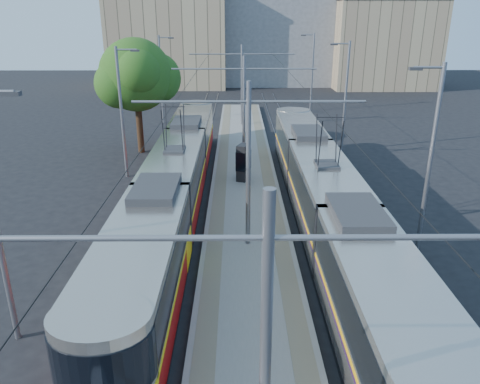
{
  "coord_description": "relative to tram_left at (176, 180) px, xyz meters",
  "views": [
    {
      "loc": [
        -0.48,
        -10.4,
        9.67
      ],
      "look_at": [
        -0.32,
        10.91,
        1.6
      ],
      "focal_mm": 35.0,
      "sensor_mm": 36.0,
      "label": 1
    }
  ],
  "objects": [
    {
      "name": "tactile_strip_left",
      "position": [
        2.15,
        4.65,
        -1.4
      ],
      "size": [
        0.7,
        50.0,
        0.01
      ],
      "primitive_type": "cube",
      "color": "gray",
      "rests_on": "platform"
    },
    {
      "name": "tram_right",
      "position": [
        7.2,
        -2.57,
        0.15
      ],
      "size": [
        2.43,
        28.58,
        5.5
      ],
      "color": "black",
      "rests_on": "ground"
    },
    {
      "name": "rails",
      "position": [
        3.6,
        4.65,
        -1.69
      ],
      "size": [
        8.71,
        70.0,
        0.03
      ],
      "color": "gray",
      "rests_on": "ground"
    },
    {
      "name": "tactile_strip_right",
      "position": [
        5.05,
        4.65,
        -1.4
      ],
      "size": [
        0.7,
        50.0,
        0.01
      ],
      "primitive_type": "cube",
      "color": "gray",
      "rests_on": "platform"
    },
    {
      "name": "building_centre",
      "position": [
        9.6,
        51.65,
        5.82
      ],
      "size": [
        18.36,
        14.28,
        15.04
      ],
      "color": "gray",
      "rests_on": "ground"
    },
    {
      "name": "building_right",
      "position": [
        23.6,
        45.65,
        4.31
      ],
      "size": [
        14.28,
        10.2,
        12.01
      ],
      "color": "tan",
      "rests_on": "ground"
    },
    {
      "name": "shelter",
      "position": [
        3.52,
        4.08,
        -0.25
      ],
      "size": [
        0.95,
        1.16,
        2.21
      ],
      "rotation": [
        0.0,
        0.0,
        -0.39
      ],
      "color": "black",
      "rests_on": "platform"
    },
    {
      "name": "ground",
      "position": [
        3.6,
        -12.35,
        -1.71
      ],
      "size": [
        160.0,
        160.0,
        0.0
      ],
      "primitive_type": "plane",
      "color": "black",
      "rests_on": "ground"
    },
    {
      "name": "tree",
      "position": [
        -3.72,
        11.58,
        3.89
      ],
      "size": [
        5.7,
        5.27,
        8.28
      ],
      "color": "#382314",
      "rests_on": "ground"
    },
    {
      "name": "building_left",
      "position": [
        -6.4,
        47.65,
        5.14
      ],
      "size": [
        16.32,
        12.24,
        13.67
      ],
      "color": "tan",
      "rests_on": "ground"
    },
    {
      "name": "street_lamps",
      "position": [
        3.6,
        8.65,
        2.47
      ],
      "size": [
        15.18,
        38.22,
        8.0
      ],
      "color": "gray",
      "rests_on": "ground"
    },
    {
      "name": "tram_left",
      "position": [
        0.0,
        0.0,
        0.0
      ],
      "size": [
        2.43,
        29.66,
        5.5
      ],
      "color": "black",
      "rests_on": "ground"
    },
    {
      "name": "platform",
      "position": [
        3.6,
        4.65,
        -1.56
      ],
      "size": [
        4.0,
        50.0,
        0.3
      ],
      "primitive_type": "cube",
      "color": "gray",
      "rests_on": "ground"
    },
    {
      "name": "catenary",
      "position": [
        3.6,
        1.8,
        2.82
      ],
      "size": [
        9.2,
        70.0,
        7.0
      ],
      "color": "gray",
      "rests_on": "platform"
    }
  ]
}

